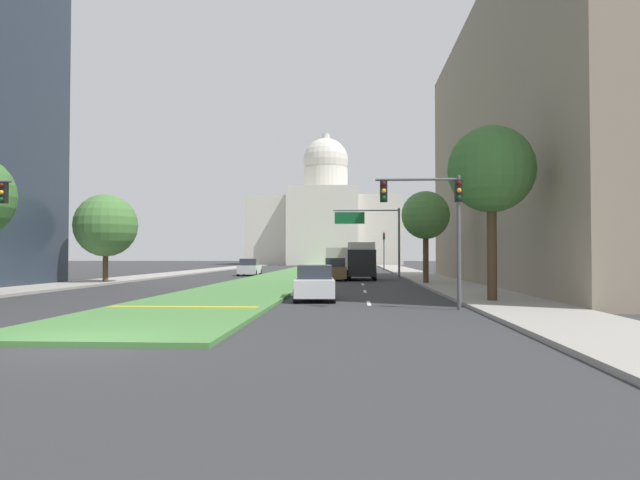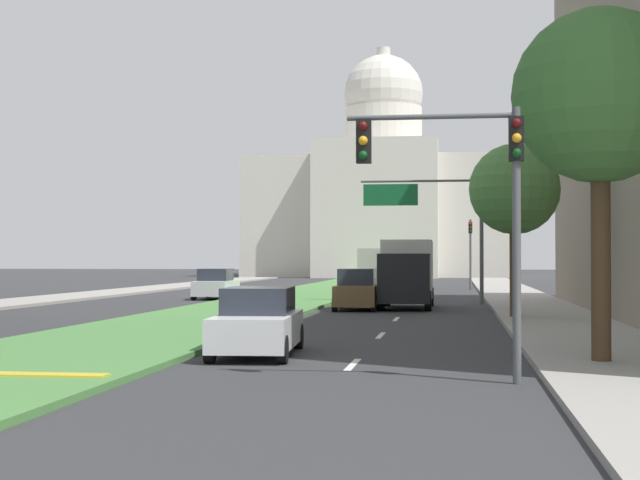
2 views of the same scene
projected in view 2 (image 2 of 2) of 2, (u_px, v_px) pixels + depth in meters
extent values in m
plane|color=#333335|center=(323.00, 291.00, 69.43)|extent=(263.23, 263.23, 0.00)
cube|color=#4C8442|center=(311.00, 293.00, 63.51)|extent=(6.29, 107.68, 0.14)
cube|color=silver|center=(353.00, 364.00, 21.61)|extent=(0.16, 2.40, 0.01)
cube|color=silver|center=(381.00, 335.00, 29.71)|extent=(0.16, 2.40, 0.01)
cube|color=silver|center=(396.00, 319.00, 37.69)|extent=(0.16, 2.40, 0.01)
cube|color=silver|center=(413.00, 301.00, 53.09)|extent=(0.16, 2.40, 0.01)
cube|color=silver|center=(414.00, 300.00, 54.04)|extent=(0.16, 2.40, 0.01)
cube|color=#9E9991|center=(86.00, 295.00, 59.35)|extent=(4.00, 107.68, 0.15)
cube|color=#9E9991|center=(519.00, 298.00, 55.82)|extent=(4.00, 107.68, 0.15)
cube|color=silver|center=(384.00, 219.00, 128.82)|extent=(33.52, 24.66, 14.89)
cube|color=silver|center=(375.00, 208.00, 114.64)|extent=(14.75, 4.00, 16.38)
cylinder|color=silver|center=(384.00, 135.00, 129.03)|extent=(10.12, 10.12, 7.30)
sphere|color=silver|center=(383.00, 94.00, 129.13)|extent=(10.40, 10.40, 10.40)
cylinder|color=silver|center=(383.00, 59.00, 129.21)|extent=(1.80, 1.80, 3.00)
cylinder|color=#515456|center=(517.00, 245.00, 18.33)|extent=(0.16, 0.16, 5.20)
cube|color=black|center=(516.00, 139.00, 18.37)|extent=(0.28, 0.24, 0.84)
sphere|color=#510F0F|center=(517.00, 123.00, 18.23)|extent=(0.18, 0.18, 0.18)
sphere|color=#F2A51E|center=(517.00, 138.00, 18.23)|extent=(0.18, 0.18, 0.18)
sphere|color=#0F4219|center=(517.00, 153.00, 18.22)|extent=(0.18, 0.18, 0.18)
cylinder|color=#515456|center=(431.00, 117.00, 18.59)|extent=(3.20, 0.10, 0.10)
cube|color=black|center=(364.00, 141.00, 18.76)|extent=(0.28, 0.24, 0.84)
sphere|color=#510F0F|center=(363.00, 126.00, 18.63)|extent=(0.18, 0.18, 0.18)
sphere|color=#F2A51E|center=(363.00, 141.00, 18.62)|extent=(0.18, 0.18, 0.18)
sphere|color=#0F4219|center=(363.00, 155.00, 18.62)|extent=(0.18, 0.18, 0.18)
cylinder|color=#515456|center=(470.00, 255.00, 72.00)|extent=(0.16, 0.16, 5.20)
cube|color=black|center=(470.00, 228.00, 72.03)|extent=(0.28, 0.24, 0.84)
sphere|color=red|center=(470.00, 224.00, 71.90)|extent=(0.18, 0.18, 0.18)
sphere|color=#4C380F|center=(470.00, 227.00, 71.89)|extent=(0.18, 0.18, 0.18)
sphere|color=#0F4219|center=(470.00, 231.00, 71.89)|extent=(0.18, 0.18, 0.18)
cylinder|color=#515456|center=(482.00, 240.00, 49.53)|extent=(0.20, 0.20, 6.50)
cylinder|color=#515456|center=(421.00, 181.00, 50.00)|extent=(6.15, 0.12, 0.12)
cube|color=#146033|center=(391.00, 195.00, 50.15)|extent=(2.80, 0.08, 1.10)
cylinder|color=#4C3823|center=(601.00, 255.00, 21.02)|extent=(0.42, 0.42, 4.83)
sphere|color=#3D7033|center=(600.00, 96.00, 21.09)|extent=(3.79, 3.79, 3.79)
cylinder|color=#4C3823|center=(515.00, 267.00, 36.96)|extent=(0.40, 0.40, 4.03)
sphere|color=#4C7F3D|center=(515.00, 189.00, 37.01)|extent=(3.45, 3.45, 3.45)
cube|color=silver|center=(258.00, 330.00, 23.63)|extent=(2.08, 4.71, 0.78)
cube|color=#282D38|center=(259.00, 300.00, 23.83)|extent=(1.71, 2.31, 0.64)
cylinder|color=black|center=(282.00, 350.00, 21.72)|extent=(0.26, 0.65, 0.64)
cylinder|color=black|center=(210.00, 349.00, 21.84)|extent=(0.26, 0.65, 0.64)
cylinder|color=black|center=(298.00, 336.00, 25.41)|extent=(0.26, 0.65, 0.64)
cylinder|color=black|center=(236.00, 336.00, 25.53)|extent=(0.26, 0.65, 0.64)
cube|color=brown|center=(356.00, 295.00, 44.29)|extent=(1.98, 4.30, 0.91)
cube|color=#282D38|center=(357.00, 277.00, 44.47)|extent=(1.68, 2.09, 0.74)
cylinder|color=black|center=(373.00, 305.00, 42.53)|extent=(0.24, 0.65, 0.64)
cylinder|color=black|center=(335.00, 305.00, 42.71)|extent=(0.24, 0.65, 0.64)
cylinder|color=black|center=(377.00, 301.00, 45.85)|extent=(0.24, 0.65, 0.64)
cylinder|color=black|center=(341.00, 301.00, 46.03)|extent=(0.24, 0.65, 0.64)
cube|color=silver|center=(216.00, 288.00, 55.94)|extent=(2.08, 4.71, 0.84)
cube|color=#282D38|center=(216.00, 275.00, 55.77)|extent=(1.76, 2.29, 0.69)
cylinder|color=black|center=(208.00, 292.00, 57.88)|extent=(0.24, 0.65, 0.64)
cylinder|color=black|center=(237.00, 292.00, 57.71)|extent=(0.24, 0.65, 0.64)
cylinder|color=black|center=(194.00, 295.00, 54.16)|extent=(0.24, 0.65, 0.64)
cylinder|color=black|center=(225.00, 295.00, 53.99)|extent=(0.24, 0.65, 0.64)
cube|color=black|center=(404.00, 278.00, 43.48)|extent=(2.30, 2.00, 2.20)
cube|color=silver|center=(408.00, 270.00, 46.65)|extent=(2.30, 4.40, 2.80)
cylinder|color=black|center=(428.00, 301.00, 43.31)|extent=(0.30, 0.90, 0.90)
cylinder|color=black|center=(381.00, 301.00, 43.60)|extent=(0.30, 0.90, 0.90)
cylinder|color=black|center=(430.00, 297.00, 47.57)|extent=(0.30, 0.90, 0.90)
cylinder|color=black|center=(387.00, 297.00, 47.86)|extent=(0.30, 0.90, 0.90)
cube|color=beige|center=(384.00, 268.00, 65.74)|extent=(2.50, 11.00, 2.50)
cube|color=#232833|center=(384.00, 262.00, 65.75)|extent=(2.52, 10.12, 0.90)
cylinder|color=black|center=(397.00, 288.00, 61.31)|extent=(0.32, 1.00, 1.00)
cylinder|color=black|center=(361.00, 287.00, 61.62)|extent=(0.32, 1.00, 1.00)
cylinder|color=black|center=(404.00, 284.00, 69.43)|extent=(0.32, 1.00, 1.00)
cylinder|color=black|center=(372.00, 284.00, 69.74)|extent=(0.32, 1.00, 1.00)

